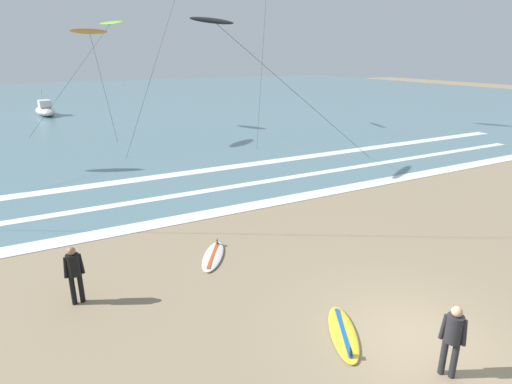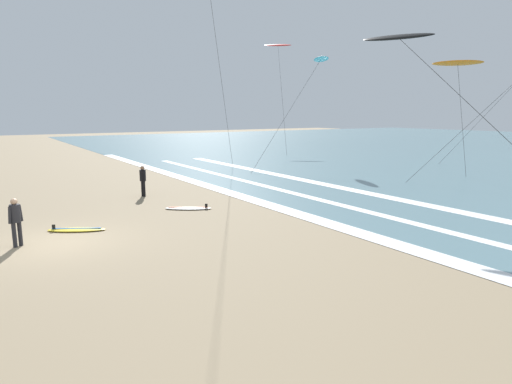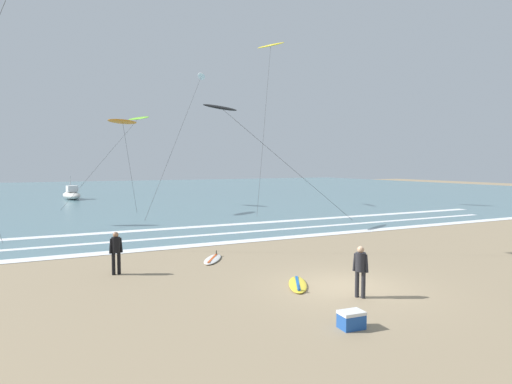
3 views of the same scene
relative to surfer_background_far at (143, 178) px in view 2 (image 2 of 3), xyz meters
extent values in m
plane|color=#937F60|center=(6.57, -5.18, -0.96)|extent=(160.00, 160.00, 0.00)
cube|color=white|center=(5.58, 4.25, -0.94)|extent=(58.99, 0.92, 0.01)
cube|color=white|center=(6.76, 7.09, -0.94)|extent=(44.59, 0.57, 0.01)
cube|color=white|center=(8.01, 10.47, -0.94)|extent=(47.90, 0.88, 0.01)
cylinder|color=black|center=(-0.10, -0.01, -0.55)|extent=(0.13, 0.13, 0.82)
cylinder|color=black|center=(0.10, 0.01, -0.55)|extent=(0.13, 0.13, 0.82)
cylinder|color=black|center=(0.00, 0.00, 0.15)|extent=(0.32, 0.32, 0.58)
cylinder|color=black|center=(-0.19, -0.02, 0.13)|extent=(0.14, 0.10, 0.56)
cylinder|color=black|center=(0.19, 0.02, 0.13)|extent=(0.14, 0.10, 0.56)
sphere|color=#9E7051|center=(0.00, 0.00, 0.54)|extent=(0.21, 0.21, 0.21)
cylinder|color=#232328|center=(6.21, -6.20, -0.55)|extent=(0.13, 0.13, 0.82)
cylinder|color=#232328|center=(6.31, -6.38, -0.55)|extent=(0.13, 0.13, 0.82)
cylinder|color=#232328|center=(6.26, -6.29, 0.15)|extent=(0.32, 0.32, 0.58)
cylinder|color=#232328|center=(6.17, -6.13, 0.13)|extent=(0.15, 0.16, 0.56)
cylinder|color=#232328|center=(6.36, -6.45, 0.13)|extent=(0.15, 0.16, 0.56)
sphere|color=tan|center=(6.26, -6.29, 0.54)|extent=(0.21, 0.21, 0.21)
ellipsoid|color=yellow|center=(5.25, -4.30, -0.91)|extent=(1.54, 2.13, 0.09)
cube|color=#1959B2|center=(5.25, -4.30, -0.86)|extent=(0.95, 1.61, 0.01)
cube|color=black|center=(4.85, -5.01, -0.79)|extent=(0.07, 0.11, 0.16)
ellipsoid|color=silver|center=(4.08, 0.70, -0.91)|extent=(1.64, 2.09, 0.09)
cube|color=#D84C19|center=(4.08, 0.70, -0.86)|extent=(1.05, 1.56, 0.01)
cube|color=black|center=(4.52, 1.39, -0.79)|extent=(0.08, 0.11, 0.16)
ellipsoid|color=black|center=(8.00, 9.47, 6.72)|extent=(3.20, 2.17, 0.43)
cylinder|color=#333333|center=(12.97, 9.02, 2.88)|extent=(9.94, 0.92, 7.69)
ellipsoid|color=red|center=(-22.64, 24.60, 11.26)|extent=(2.53, 3.03, 0.43)
cylinder|color=#333333|center=(-18.02, 21.92, 5.15)|extent=(9.27, 5.38, 12.23)
ellipsoid|color=orange|center=(3.83, 20.46, 6.59)|extent=(3.03, 2.53, 0.43)
cylinder|color=#333333|center=(4.38, 20.62, 2.82)|extent=(1.12, 0.33, 7.55)
cylinder|color=#333333|center=(-5.01, 7.15, 7.11)|extent=(7.23, 6.24, 16.14)
ellipsoid|color=#23A8C6|center=(-7.01, 17.90, 7.71)|extent=(3.26, 1.92, 0.43)
cylinder|color=#333333|center=(-5.62, 13.56, 3.38)|extent=(2.81, 8.70, 8.68)
cylinder|color=#333333|center=(2.83, 26.26, 3.29)|extent=(7.18, 0.81, 8.52)
camera|label=1|loc=(-0.38, -10.49, 5.25)|focal=29.25mm
camera|label=2|loc=(22.07, -7.19, 3.37)|focal=30.82mm
camera|label=3|loc=(-2.56, -16.84, 3.16)|focal=31.03mm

